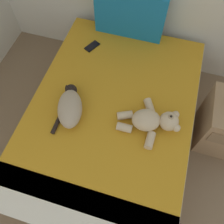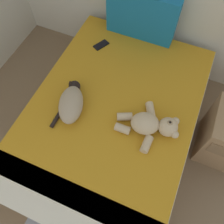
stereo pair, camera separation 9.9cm
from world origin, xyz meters
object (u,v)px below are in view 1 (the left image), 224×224
at_px(patterned_cushion, 130,13).
at_px(cat, 70,107).
at_px(cell_phone, 92,46).
at_px(bed, 112,121).
at_px(teddy_bear, 152,121).

relative_size(patterned_cushion, cat, 1.47).
bearing_deg(cell_phone, patterned_cushion, 44.63).
xyz_separation_m(cat, cell_phone, (-0.07, 0.72, -0.07)).
distance_m(bed, teddy_bear, 0.47).
relative_size(bed, patterned_cushion, 3.01).
distance_m(bed, patterned_cushion, 1.01).
distance_m(patterned_cushion, cell_phone, 0.46).
xyz_separation_m(bed, teddy_bear, (0.34, -0.06, 0.32)).
bearing_deg(teddy_bear, cell_phone, 137.48).
bearing_deg(teddy_bear, bed, 169.93).
xyz_separation_m(patterned_cushion, cell_phone, (-0.29, -0.29, -0.22)).
xyz_separation_m(cat, teddy_bear, (0.65, 0.06, -0.00)).
relative_size(bed, cat, 4.42).
height_order(bed, cat, cat).
relative_size(patterned_cushion, teddy_bear, 1.31).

